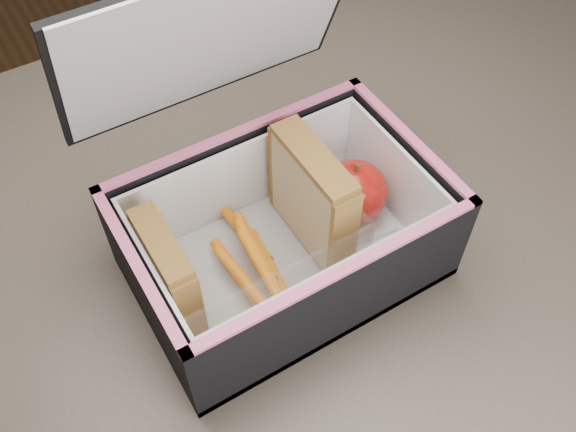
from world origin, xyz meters
name	(u,v)px	position (x,y,z in m)	size (l,w,h in m)	color
kitchen_table	(281,274)	(0.00, 0.00, 0.66)	(1.20, 0.80, 0.75)	brown
lunch_bag	(282,226)	(-0.02, -0.04, 0.81)	(0.28, 0.26, 0.28)	black
plastic_tub	(243,243)	(-0.06, -0.03, 0.80)	(0.19, 0.14, 0.08)	white
sandwich_left	(168,272)	(-0.13, -0.03, 0.81)	(0.02, 0.09, 0.10)	tan
sandwich_right	(312,197)	(0.02, -0.03, 0.82)	(0.03, 0.10, 0.11)	tan
carrot_sticks	(252,258)	(-0.05, -0.04, 0.78)	(0.05, 0.14, 0.03)	orange
paper_napkin	(350,214)	(0.06, -0.03, 0.77)	(0.07, 0.07, 0.01)	white
red_apple	(353,192)	(0.06, -0.03, 0.80)	(0.09, 0.09, 0.07)	#880C00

